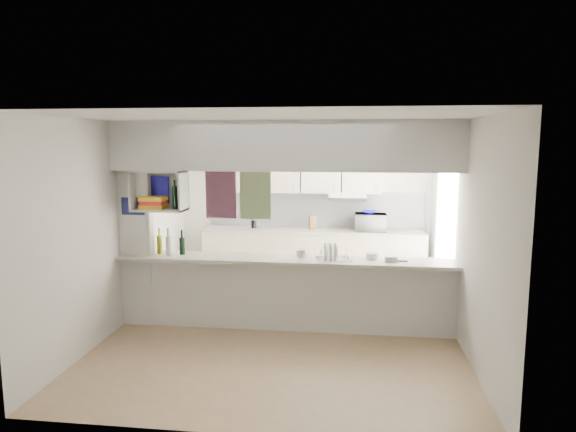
% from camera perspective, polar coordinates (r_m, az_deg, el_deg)
% --- Properties ---
extents(floor, '(4.80, 4.80, 0.00)m').
position_cam_1_polar(floor, '(6.65, -0.40, -12.43)').
color(floor, '#9D7C5B').
rests_on(floor, ground).
extents(ceiling, '(4.80, 4.80, 0.00)m').
position_cam_1_polar(ceiling, '(6.23, -0.42, 10.56)').
color(ceiling, white).
rests_on(ceiling, wall_back).
extents(wall_back, '(4.20, 0.00, 4.20)m').
position_cam_1_polar(wall_back, '(8.67, 1.68, 1.30)').
color(wall_back, silver).
rests_on(wall_back, floor).
extents(wall_left, '(0.00, 4.80, 4.80)m').
position_cam_1_polar(wall_left, '(6.90, -17.96, -0.90)').
color(wall_left, silver).
rests_on(wall_left, floor).
extents(wall_right, '(0.00, 4.80, 4.80)m').
position_cam_1_polar(wall_right, '(6.39, 18.62, -1.64)').
color(wall_right, silver).
rests_on(wall_right, floor).
extents(servery_partition, '(4.20, 0.50, 2.60)m').
position_cam_1_polar(servery_partition, '(6.29, -1.98, 1.95)').
color(servery_partition, silver).
rests_on(servery_partition, floor).
extents(cubby_shelf, '(0.65, 0.35, 0.50)m').
position_cam_1_polar(cubby_shelf, '(6.59, -14.14, 2.44)').
color(cubby_shelf, white).
rests_on(cubby_shelf, bulkhead).
extents(kitchen_run, '(3.60, 0.63, 2.24)m').
position_cam_1_polar(kitchen_run, '(8.47, 2.57, -2.12)').
color(kitchen_run, beige).
rests_on(kitchen_run, floor).
extents(microwave, '(0.51, 0.35, 0.28)m').
position_cam_1_polar(microwave, '(8.39, 9.17, -0.69)').
color(microwave, white).
rests_on(microwave, bench_top).
extents(bowl, '(0.22, 0.22, 0.05)m').
position_cam_1_polar(bowl, '(8.34, 8.98, 0.41)').
color(bowl, '#100B81').
rests_on(bowl, microwave).
extents(dish_rack, '(0.47, 0.40, 0.22)m').
position_cam_1_polar(dish_rack, '(6.31, 5.07, -4.08)').
color(dish_rack, silver).
rests_on(dish_rack, breakfast_bar).
extents(cup, '(0.16, 0.16, 0.10)m').
position_cam_1_polar(cup, '(6.29, 1.49, -4.29)').
color(cup, white).
rests_on(cup, dish_rack).
extents(wine_bottles, '(0.52, 0.15, 0.35)m').
position_cam_1_polar(wine_bottles, '(6.74, -13.60, -3.15)').
color(wine_bottles, black).
rests_on(wine_bottles, breakfast_bar).
extents(plastic_tubs, '(0.50, 0.23, 0.08)m').
position_cam_1_polar(plastic_tubs, '(6.37, 10.19, -4.53)').
color(plastic_tubs, silver).
rests_on(plastic_tubs, breakfast_bar).
extents(utensil_jar, '(0.09, 0.09, 0.13)m').
position_cam_1_polar(utensil_jar, '(8.58, -3.81, -0.92)').
color(utensil_jar, black).
rests_on(utensil_jar, bench_top).
extents(knife_block, '(0.14, 0.13, 0.22)m').
position_cam_1_polar(knife_block, '(8.48, 2.74, -0.70)').
color(knife_block, brown).
rests_on(knife_block, bench_top).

